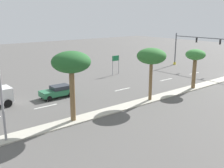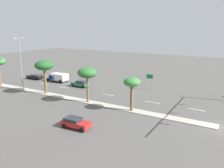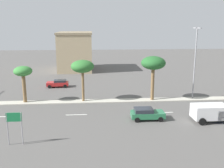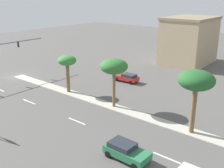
% 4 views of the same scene
% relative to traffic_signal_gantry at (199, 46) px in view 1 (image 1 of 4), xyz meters
% --- Properties ---
extents(ground_plane, '(160.00, 160.00, 0.00)m').
position_rel_traffic_signal_gantry_xyz_m(ground_plane, '(-8.23, 26.71, -4.47)').
color(ground_plane, '#565451').
extents(median_curb, '(1.80, 67.48, 0.12)m').
position_rel_traffic_signal_gantry_xyz_m(median_curb, '(-8.23, 34.21, -4.41)').
color(median_curb, '#B7B2A3').
rests_on(median_curb, ground).
extents(lane_stripe_inboard, '(0.20, 2.80, 0.01)m').
position_rel_traffic_signal_gantry_xyz_m(lane_stripe_inboard, '(-2.36, 4.47, -4.47)').
color(lane_stripe_inboard, silver).
rests_on(lane_stripe_inboard, ground).
extents(lane_stripe_mid, '(0.20, 2.80, 0.01)m').
position_rel_traffic_signal_gantry_xyz_m(lane_stripe_mid, '(-2.36, 12.31, -4.47)').
color(lane_stripe_mid, silver).
rests_on(lane_stripe_mid, ground).
extents(lane_stripe_rear, '(0.20, 2.80, 0.01)m').
position_rel_traffic_signal_gantry_xyz_m(lane_stripe_rear, '(-2.36, 21.79, -4.47)').
color(lane_stripe_rear, silver).
rests_on(lane_stripe_rear, ground).
extents(lane_stripe_far, '(0.20, 2.80, 0.01)m').
position_rel_traffic_signal_gantry_xyz_m(lane_stripe_far, '(-2.36, 33.56, -4.47)').
color(lane_stripe_far, silver).
rests_on(lane_stripe_far, ground).
extents(traffic_signal_gantry, '(20.11, 0.53, 6.67)m').
position_rel_traffic_signal_gantry_xyz_m(traffic_signal_gantry, '(0.00, 0.00, 0.00)').
color(traffic_signal_gantry, '#515459').
rests_on(traffic_signal_gantry, ground).
extents(directional_road_sign, '(0.10, 1.53, 3.37)m').
position_rel_traffic_signal_gantry_xyz_m(directional_road_sign, '(5.95, 16.21, -2.02)').
color(directional_road_sign, gray).
rests_on(directional_road_sign, ground).
extents(palm_tree_left, '(2.74, 2.74, 5.56)m').
position_rel_traffic_signal_gantry_xyz_m(palm_tree_left, '(-8.43, 13.67, 0.19)').
color(palm_tree_left, brown).
rests_on(palm_tree_left, median_curb).
extents(palm_tree_right, '(3.51, 3.51, 6.39)m').
position_rel_traffic_signal_gantry_xyz_m(palm_tree_right, '(-8.37, 22.53, 0.97)').
color(palm_tree_right, brown).
rests_on(palm_tree_right, median_curb).
extents(palm_tree_leading, '(3.75, 3.75, 6.87)m').
position_rel_traffic_signal_gantry_xyz_m(palm_tree_leading, '(-8.19, 33.34, 1.34)').
color(palm_tree_leading, brown).
rests_on(palm_tree_leading, median_curb).
extents(sedan_green_leading, '(2.07, 4.20, 1.50)m').
position_rel_traffic_signal_gantry_xyz_m(sedan_green_leading, '(0.07, 30.73, -3.68)').
color(sedan_green_leading, '#287047').
rests_on(sedan_green_leading, ground).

